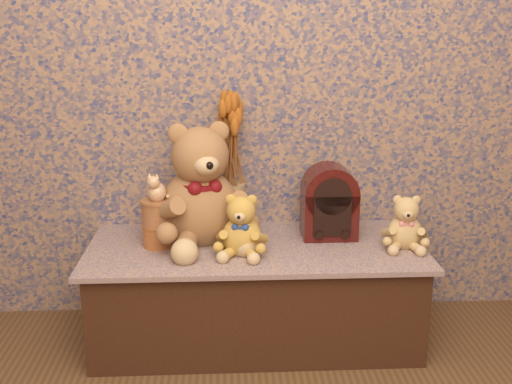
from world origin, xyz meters
TOP-DOWN VIEW (x-y plane):
  - display_shelf at (0.00, 1.21)m, footprint 1.36×0.61m
  - teddy_large at (-0.23, 1.28)m, footprint 0.55×0.61m
  - teddy_medium at (-0.06, 1.12)m, footprint 0.24×0.28m
  - teddy_small at (0.60, 1.16)m, footprint 0.21×0.24m
  - cathedral_radio at (0.31, 1.30)m, footprint 0.23×0.16m
  - ceramic_vase at (-0.10, 1.39)m, footprint 0.16×0.16m
  - dried_stalks at (-0.10, 1.39)m, footprint 0.24×0.24m
  - biscuit_tin_lower at (-0.39, 1.22)m, footprint 0.15×0.15m
  - biscuit_tin_upper at (-0.39, 1.22)m, footprint 0.13×0.13m
  - cat_figurine at (-0.39, 1.22)m, footprint 0.11×0.12m

SIDE VIEW (x-z plane):
  - display_shelf at x=0.00m, z-range 0.00..0.42m
  - biscuit_tin_lower at x=-0.39m, z-range 0.42..0.51m
  - ceramic_vase at x=-0.10m, z-range 0.42..0.63m
  - teddy_small at x=0.60m, z-range 0.42..0.65m
  - teddy_medium at x=-0.06m, z-range 0.42..0.68m
  - biscuit_tin_upper at x=-0.39m, z-range 0.51..0.61m
  - cathedral_radio at x=0.31m, z-range 0.42..0.73m
  - cat_figurine at x=-0.39m, z-range 0.61..0.73m
  - teddy_large at x=-0.23m, z-range 0.42..0.95m
  - dried_stalks at x=-0.10m, z-range 0.63..1.08m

